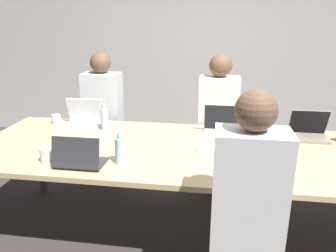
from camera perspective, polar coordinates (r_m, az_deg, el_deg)
The scene contains 17 objects.
ground_plane at distance 3.05m, azimuth 4.33°, elevation -17.61°, with size 24.00×24.00×0.00m, color #383333.
curtain_wall at distance 4.90m, azimuth 7.00°, elevation 13.66°, with size 12.00×0.06×2.80m.
conference_table at distance 2.69m, azimuth 4.69°, elevation -5.07°, with size 3.67×1.27×0.78m.
laptop_near_midright at distance 2.29m, azimuth 14.57°, elevation -6.64°, with size 0.31×0.23×0.23m.
person_near_midright at distance 1.98m, azimuth 13.52°, elevation -15.27°, with size 0.40×0.24×1.45m.
laptop_near_left at distance 2.40m, azimuth -15.30°, elevation -5.39°, with size 0.34×0.23×0.23m.
cup_near_left at distance 2.58m, azimuth -20.45°, elevation -4.74°, with size 0.09×0.09×0.10m.
bottle_near_left at distance 2.39m, azimuth -8.40°, elevation -4.21°, with size 0.07×0.07×0.24m.
laptop_far_left at distance 3.33m, azimuth -14.47°, elevation 1.43°, with size 0.36×0.26×0.26m.
person_far_left at distance 3.72m, azimuth -11.09°, elevation 1.07°, with size 0.40×0.24×1.45m.
cup_far_left at distance 3.46m, azimuth -18.85°, elevation 1.13°, with size 0.09×0.09×0.09m.
bottle_far_left at distance 3.13m, azimuth -11.02°, elevation 1.24°, with size 0.07×0.07×0.25m.
laptop_far_right at distance 3.13m, azimuth 23.29°, elevation -0.64°, with size 0.32×0.25×0.25m.
laptop_far_center at distance 3.02m, azimuth 9.22°, elevation 0.06°, with size 0.31×0.26×0.27m.
person_far_center at distance 3.45m, azimuth 8.64°, elevation -0.03°, with size 0.40×0.24×1.45m.
stapler at distance 2.48m, azimuth 14.03°, elevation -5.66°, with size 0.11×0.15×0.05m.
notebook at distance 2.66m, azimuth 7.08°, elevation -3.84°, with size 0.17×0.18×0.02m.
Camera 1 is at (0.15, -2.47, 1.78)m, focal length 35.00 mm.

